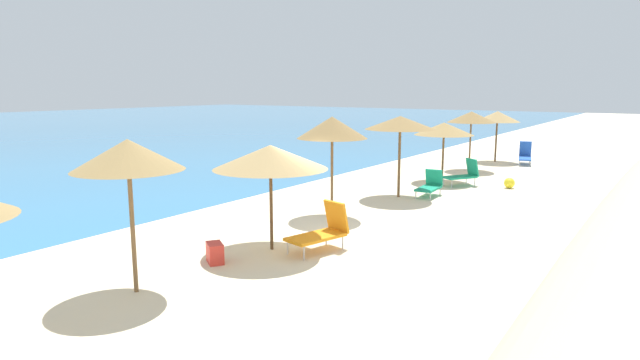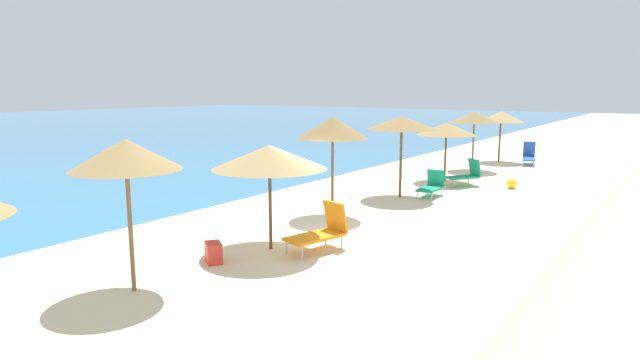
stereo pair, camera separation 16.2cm
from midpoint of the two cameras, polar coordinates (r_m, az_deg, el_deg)
name	(u,v)px [view 1 (the left image)]	position (r m, az deg, el deg)	size (l,w,h in m)	color
ground_plane	(322,241)	(13.20, -0.12, -6.54)	(160.00, 160.00, 0.00)	beige
beach_umbrella_3	(128,155)	(10.05, -20.33, 2.51)	(1.97, 1.97, 2.84)	brown
beach_umbrella_4	(270,157)	(12.14, -5.72, 2.45)	(2.64, 2.64, 2.45)	brown
beach_umbrella_5	(332,128)	(15.32, 1.00, 5.63)	(2.04, 2.04, 2.92)	brown
beach_umbrella_6	(400,123)	(18.29, 8.34, 6.07)	(2.40, 2.40, 2.79)	brown
beach_umbrella_7	(444,129)	(21.78, 12.95, 5.37)	(2.35, 2.35, 2.38)	brown
beach_umbrella_8	(471,117)	(25.19, 15.75, 6.51)	(2.19, 2.19, 2.68)	brown
beach_umbrella_9	(497,117)	(28.54, 18.34, 6.47)	(2.23, 2.23, 2.58)	brown
lounge_chair_0	(430,185)	(18.92, 11.48, -0.56)	(1.33, 0.69, 0.89)	#199972
lounge_chair_1	(322,230)	(12.34, -0.14, -5.44)	(1.58, 1.01, 1.11)	orange
lounge_chair_2	(464,174)	(21.20, 14.93, 0.62)	(1.44, 1.22, 1.04)	#199972
lounge_chair_3	(525,156)	(28.30, 20.98, 2.46)	(1.76, 0.94, 1.09)	blue
beach_ball	(509,183)	(21.20, 19.44, -0.31)	(0.40, 0.40, 0.40)	yellow
cooler_box	(215,253)	(11.78, -11.59, -7.67)	(0.49, 0.31, 0.44)	red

